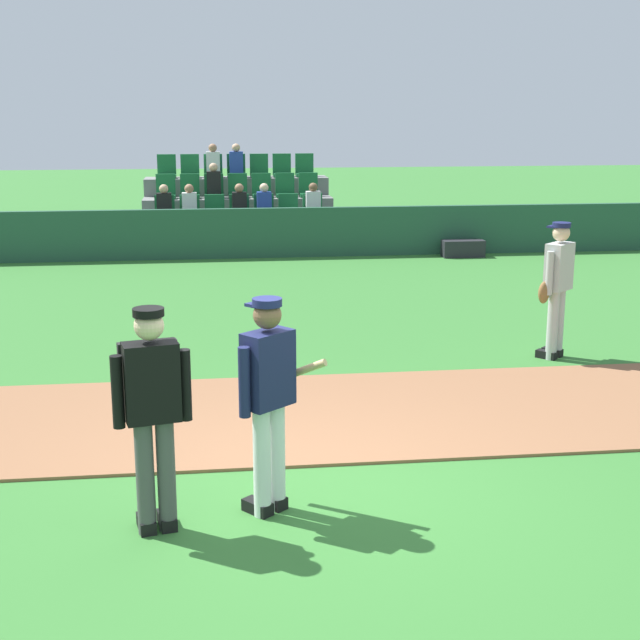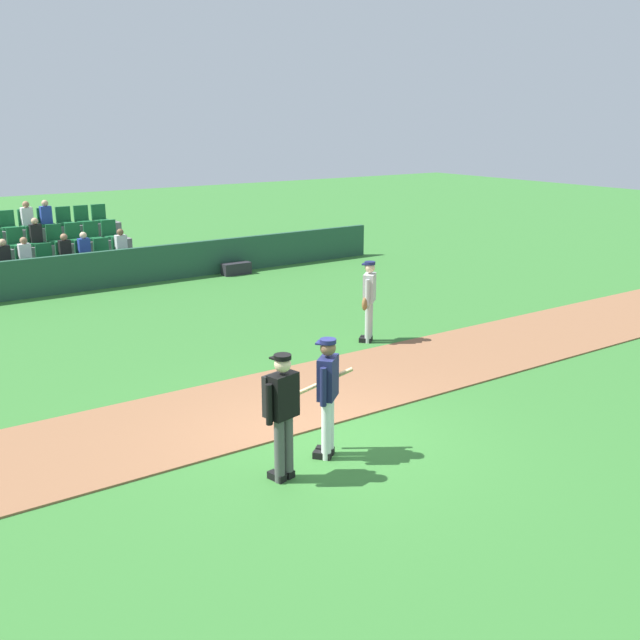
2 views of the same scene
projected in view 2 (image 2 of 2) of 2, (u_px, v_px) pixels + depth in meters
name	position (u px, v px, depth m)	size (l,w,h in m)	color
ground_plane	(326.00, 442.00, 11.00)	(80.00, 80.00, 0.00)	#33702D
infield_dirt_path	(264.00, 404.00, 12.44)	(28.00, 2.74, 0.03)	brown
dugout_fence	(77.00, 273.00, 20.37)	(20.00, 0.16, 1.06)	#234C38
stadium_bleachers	(57.00, 259.00, 21.81)	(4.45, 2.95, 2.30)	slate
batter_navy_jersey	(328.00, 393.00, 10.29)	(0.71, 0.69, 1.76)	white
umpire_home_plate	(282.00, 410.00, 9.62)	(0.58, 0.37, 1.76)	#4C4C4C
runner_grey_jersey	(369.00, 299.00, 15.66)	(0.58, 0.49, 1.76)	#B2B2B2
equipment_bag	(236.00, 269.00, 22.70)	(0.90, 0.36, 0.36)	#232328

